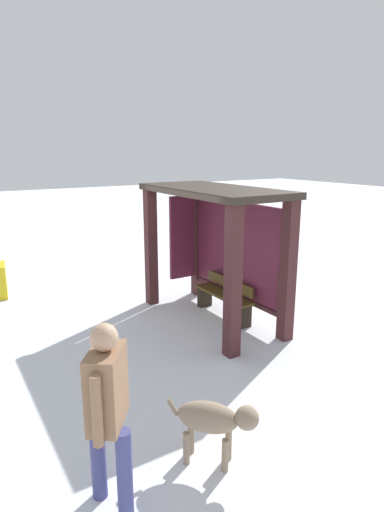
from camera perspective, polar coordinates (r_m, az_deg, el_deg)
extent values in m
plane|color=silver|center=(8.27, 2.61, -8.45)|extent=(60.00, 60.00, 0.00)
cube|color=#452324|center=(8.78, -5.55, 1.10)|extent=(0.21, 0.21, 2.40)
cube|color=#452324|center=(6.47, 5.53, -3.65)|extent=(0.21, 0.21, 2.40)
cube|color=#452324|center=(9.32, 0.76, 1.94)|extent=(0.21, 0.21, 2.40)
cube|color=#452324|center=(7.20, 12.81, -2.11)|extent=(0.21, 0.21, 2.40)
cube|color=#322820|center=(7.67, 2.82, 8.81)|extent=(3.11, 1.45, 0.12)
cube|color=maroon|center=(8.18, 6.03, 1.13)|extent=(2.59, 0.08, 1.78)
cube|color=#452324|center=(8.43, 5.75, -5.20)|extent=(2.59, 0.06, 0.08)
cube|color=maroon|center=(9.11, -1.22, 2.54)|extent=(0.08, 0.63, 1.78)
cube|color=#4E3C18|center=(8.25, 4.21, -5.21)|extent=(1.49, 0.34, 0.05)
cube|color=#4E3C18|center=(8.27, 5.08, -3.69)|extent=(1.41, 0.04, 0.20)
cube|color=black|center=(7.86, 6.95, -8.12)|extent=(0.12, 0.29, 0.42)
cube|color=black|center=(8.83, 1.73, -5.48)|extent=(0.12, 0.29, 0.42)
cube|color=#90694A|center=(3.82, -11.43, -16.99)|extent=(0.53, 0.49, 0.69)
sphere|color=tan|center=(3.61, -11.79, -10.68)|extent=(0.24, 0.24, 0.24)
cylinder|color=#40447E|center=(4.17, -9.07, -27.13)|extent=(0.20, 0.20, 0.87)
cylinder|color=#40447E|center=(4.39, -12.54, -24.86)|extent=(0.20, 0.20, 0.87)
cylinder|color=#90694A|center=(3.61, -12.71, -19.72)|extent=(0.13, 0.13, 0.62)
cylinder|color=#90694A|center=(4.08, -10.26, -15.38)|extent=(0.13, 0.13, 0.62)
ellipsoid|color=gray|center=(4.61, 2.15, -20.88)|extent=(0.66, 0.65, 0.32)
sphere|color=gray|center=(4.52, 7.43, -20.83)|extent=(0.24, 0.24, 0.24)
cylinder|color=gray|center=(4.67, -2.64, -19.68)|extent=(0.13, 0.13, 0.19)
cylinder|color=gray|center=(4.72, 4.49, -25.23)|extent=(0.07, 0.07, 0.36)
cylinder|color=gray|center=(4.86, 4.93, -23.93)|extent=(0.07, 0.07, 0.36)
cylinder|color=gray|center=(4.79, -0.76, -24.48)|extent=(0.07, 0.07, 0.36)
cylinder|color=gray|center=(4.93, -0.13, -23.24)|extent=(0.07, 0.07, 0.36)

